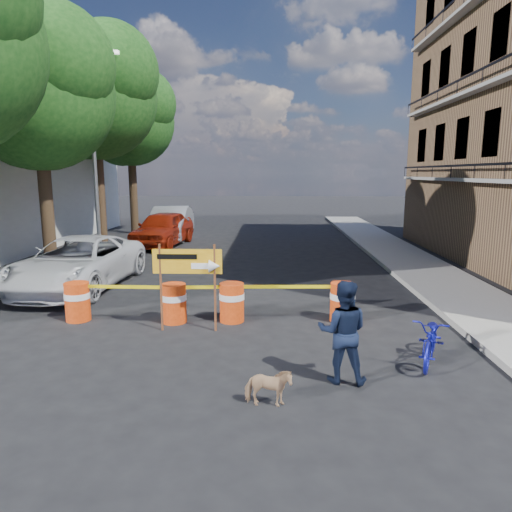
# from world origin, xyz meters

# --- Properties ---
(ground) EXTENTS (120.00, 120.00, 0.00)m
(ground) POSITION_xyz_m (0.00, 0.00, 0.00)
(ground) COLOR black
(ground) RESTS_ON ground
(sidewalk_east) EXTENTS (2.40, 40.00, 0.15)m
(sidewalk_east) POSITION_xyz_m (6.20, 6.00, 0.07)
(sidewalk_east) COLOR gray
(sidewalk_east) RESTS_ON ground
(tree_mid_a) EXTENTS (5.25, 5.00, 8.68)m
(tree_mid_a) POSITION_xyz_m (-6.74, 7.00, 6.01)
(tree_mid_a) COLOR #332316
(tree_mid_a) RESTS_ON ground
(tree_mid_b) EXTENTS (5.67, 5.40, 9.62)m
(tree_mid_b) POSITION_xyz_m (-6.73, 12.00, 6.71)
(tree_mid_b) COLOR #332316
(tree_mid_b) RESTS_ON ground
(tree_far) EXTENTS (5.04, 4.80, 8.84)m
(tree_far) POSITION_xyz_m (-6.74, 17.00, 6.22)
(tree_far) COLOR #332316
(tree_far) RESTS_ON ground
(streetlamp) EXTENTS (1.25, 0.18, 8.00)m
(streetlamp) POSITION_xyz_m (-5.93, 9.50, 4.38)
(streetlamp) COLOR gray
(streetlamp) RESTS_ON ground
(barrel_far_left) EXTENTS (0.58, 0.58, 0.90)m
(barrel_far_left) POSITION_xyz_m (-3.54, 1.56, 0.47)
(barrel_far_left) COLOR red
(barrel_far_left) RESTS_ON ground
(barrel_mid_left) EXTENTS (0.58, 0.58, 0.90)m
(barrel_mid_left) POSITION_xyz_m (-1.27, 1.51, 0.47)
(barrel_mid_left) COLOR red
(barrel_mid_left) RESTS_ON ground
(barrel_mid_right) EXTENTS (0.58, 0.58, 0.90)m
(barrel_mid_right) POSITION_xyz_m (0.04, 1.62, 0.47)
(barrel_mid_right) COLOR red
(barrel_mid_right) RESTS_ON ground
(barrel_far_right) EXTENTS (0.58, 0.58, 0.90)m
(barrel_far_right) POSITION_xyz_m (2.59, 1.73, 0.47)
(barrel_far_right) COLOR red
(barrel_far_right) RESTS_ON ground
(detour_sign) EXTENTS (1.48, 0.28, 1.91)m
(detour_sign) POSITION_xyz_m (-0.64, 0.95, 1.40)
(detour_sign) COLOR #592D19
(detour_sign) RESTS_ON ground
(pedestrian) EXTENTS (0.92, 0.76, 1.70)m
(pedestrian) POSITION_xyz_m (2.12, -1.39, 0.85)
(pedestrian) COLOR black
(pedestrian) RESTS_ON ground
(bicycle) EXTENTS (0.90, 1.05, 1.69)m
(bicycle) POSITION_xyz_m (3.85, -0.58, 0.84)
(bicycle) COLOR #1416A3
(bicycle) RESTS_ON ground
(dog) EXTENTS (0.72, 0.35, 0.60)m
(dog) POSITION_xyz_m (0.91, -2.28, 0.30)
(dog) COLOR tan
(dog) RESTS_ON ground
(suv_white) EXTENTS (2.86, 5.59, 1.51)m
(suv_white) POSITION_xyz_m (-4.80, 4.62, 0.75)
(suv_white) COLOR white
(suv_white) RESTS_ON ground
(sedan_red) EXTENTS (2.50, 4.96, 1.62)m
(sedan_red) POSITION_xyz_m (-4.18, 12.71, 0.81)
(sedan_red) COLOR maroon
(sedan_red) RESTS_ON ground
(sedan_silver) EXTENTS (2.00, 5.19, 1.69)m
(sedan_silver) POSITION_xyz_m (-4.27, 14.89, 0.84)
(sedan_silver) COLOR #B5B7BD
(sedan_silver) RESTS_ON ground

